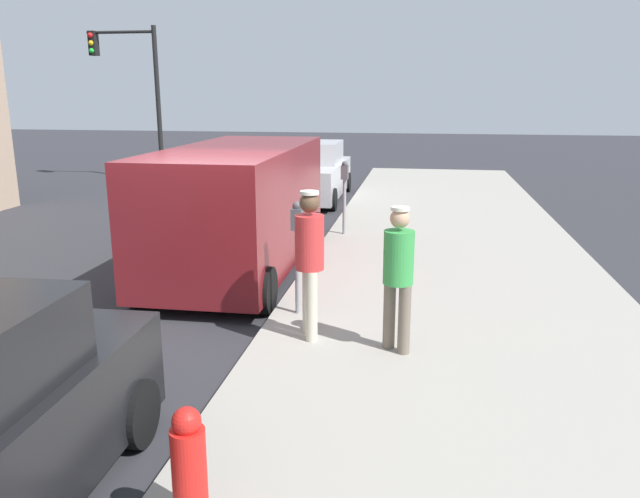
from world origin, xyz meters
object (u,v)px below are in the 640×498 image
Objects in this scene: parked_van at (239,206)px; parking_meter_far at (345,185)px; fire_hydrant at (189,467)px; parking_meter_near at (297,238)px; pedestrian_in_green at (398,270)px; parked_sedan_ahead at (311,174)px; traffic_light_corner at (133,78)px; pedestrian_in_red at (310,255)px.

parking_meter_far is at bearing 59.48° from parked_van.
parked_van is 6.75m from fire_hydrant.
parking_meter_near is 0.29× the size of parked_van.
pedestrian_in_green is at bearing -77.07° from parking_meter_far.
fire_hydrant is at bearing -83.05° from parked_sedan_ahead.
traffic_light_corner reaches higher than fire_hydrant.
parking_meter_far is 1.77× the size of fire_hydrant.
pedestrian_in_green is 17.05m from traffic_light_corner.
pedestrian_in_green is at bearing 68.40° from fire_hydrant.
fire_hydrant is at bearing -63.72° from traffic_light_corner.
pedestrian_in_red reaches higher than fire_hydrant.
pedestrian_in_green is (1.36, -5.91, -0.07)m from parking_meter_far.
parked_van is 1.00× the size of traffic_light_corner.
parking_meter_near is at bearing 111.12° from pedestrian_in_red.
parking_meter_far is at bearing -72.09° from parked_sedan_ahead.
parking_meter_far is at bearing 93.13° from pedestrian_in_red.
parking_meter_near is 10.02m from parked_sedan_ahead.
parked_van is 12.71m from traffic_light_corner.
parked_van is at bearing -120.52° from parking_meter_far.
pedestrian_in_green is 0.38× the size of parked_sedan_ahead.
pedestrian_in_green is at bearing -37.14° from parking_meter_near.
parked_van reaches higher than parking_meter_near.
parking_meter_far is 0.85× the size of pedestrian_in_red.
parking_meter_near is 15.44m from traffic_light_corner.
parking_meter_near is at bearing -80.71° from parked_sedan_ahead.
parked_sedan_ahead is at bearing 105.24° from pedestrian_in_green.
fire_hydrant is (0.10, -4.20, -0.61)m from parking_meter_near.
parking_meter_near is 4.24m from fire_hydrant.
pedestrian_in_green reaches higher than parked_sedan_ahead.
parked_sedan_ahead is (-1.62, 9.88, -0.43)m from parking_meter_near.
pedestrian_in_red is 0.41× the size of parked_sedan_ahead.
parking_meter_near is 0.85× the size of pedestrian_in_red.
pedestrian_in_green is at bearing -11.96° from pedestrian_in_red.
parked_sedan_ahead is 5.13× the size of fire_hydrant.
fire_hydrant is at bearing -89.37° from parking_meter_far.
parking_meter_far is 0.91× the size of pedestrian_in_green.
parking_meter_far is 5.28m from parked_sedan_ahead.
pedestrian_in_red is at bearing -60.03° from parked_van.
parking_meter_far is 11.72m from traffic_light_corner.
parking_meter_far is 5.69m from pedestrian_in_red.
parked_sedan_ahead is at bearing 90.89° from parked_van.
parking_meter_far is 2.95m from parked_van.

